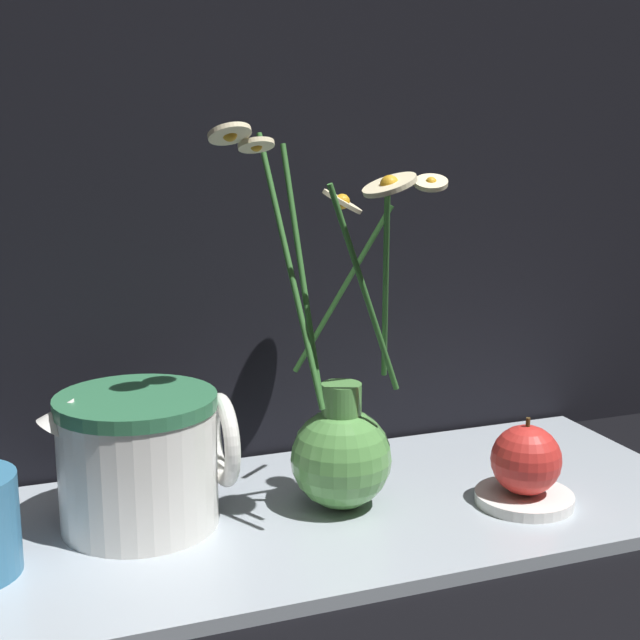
{
  "coord_description": "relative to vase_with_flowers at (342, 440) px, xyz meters",
  "views": [
    {
      "loc": [
        -0.26,
        -0.71,
        0.35
      ],
      "look_at": [
        0.01,
        0.0,
        0.19
      ],
      "focal_mm": 50.0,
      "sensor_mm": 36.0,
      "label": 1
    }
  ],
  "objects": [
    {
      "name": "orange_fruit",
      "position": [
        0.16,
        -0.05,
        -0.02
      ],
      "size": [
        0.07,
        0.07,
        0.07
      ],
      "color": "red",
      "rests_on": "saucer_plate"
    },
    {
      "name": "vase_with_flowers",
      "position": [
        0.0,
        0.0,
        0.0
      ],
      "size": [
        0.21,
        0.2,
        0.35
      ],
      "color": "#59994C",
      "rests_on": "shelf"
    },
    {
      "name": "ceramic_pitcher",
      "position": [
        -0.18,
        0.03,
        0.0
      ],
      "size": [
        0.16,
        0.14,
        0.13
      ],
      "color": "white",
      "rests_on": "shelf"
    },
    {
      "name": "saucer_plate",
      "position": [
        0.16,
        -0.05,
        -0.06
      ],
      "size": [
        0.09,
        0.09,
        0.01
      ],
      "color": "white",
      "rests_on": "shelf"
    },
    {
      "name": "shelf",
      "position": [
        -0.03,
        0.0,
        -0.07
      ],
      "size": [
        0.76,
        0.3,
        0.01
      ],
      "color": "#9EA8B2",
      "rests_on": "ground_plane"
    },
    {
      "name": "ground_plane",
      "position": [
        -0.03,
        0.0,
        -0.08
      ],
      "size": [
        6.0,
        6.0,
        0.0
      ],
      "primitive_type": "plane",
      "color": "black"
    }
  ]
}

